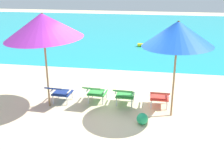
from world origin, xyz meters
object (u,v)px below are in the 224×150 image
object	(u,v)px
beach_umbrella_right	(178,34)
beach_ball	(142,119)
swim_buoy	(152,45)
lounge_chair_far_right	(160,96)
beach_umbrella_left	(43,26)
lounge_chair_near_left	(96,91)
lounge_chair_far_left	(60,91)
lounge_chair_near_right	(125,93)

from	to	relation	value
beach_umbrella_right	beach_ball	distance (m)	2.28
swim_buoy	lounge_chair_far_right	xyz separation A→B (m)	(0.36, -7.31, 0.31)
beach_umbrella_left	beach_umbrella_right	size ratio (longest dim) A/B	1.14
lounge_chair_near_left	lounge_chair_far_right	size ratio (longest dim) A/B	1.02
beach_ball	lounge_chair_far_left	bearing A→B (deg)	162.27
lounge_chair_far_right	lounge_chair_near_left	bearing A→B (deg)	179.08
lounge_chair_near_left	lounge_chair_near_right	world-z (taller)	same
beach_umbrella_right	beach_ball	bearing A→B (deg)	-141.70
lounge_chair_far_right	beach_umbrella_right	size ratio (longest dim) A/B	0.34
swim_buoy	beach_umbrella_right	size ratio (longest dim) A/B	0.63
lounge_chair_far_right	beach_umbrella_left	xyz separation A→B (m)	(-3.12, -0.34, 1.91)
beach_umbrella_left	lounge_chair_far_left	bearing A→B (deg)	33.93
lounge_chair_far_right	beach_umbrella_right	distance (m)	1.88
swim_buoy	lounge_chair_far_right	size ratio (longest dim) A/B	1.82
lounge_chair_far_left	lounge_chair_near_right	xyz separation A→B (m)	(1.87, 0.14, 0.00)
beach_umbrella_left	swim_buoy	bearing A→B (deg)	70.10
lounge_chair_far_left	beach_umbrella_right	world-z (taller)	beach_umbrella_right
beach_umbrella_right	lounge_chair_far_left	bearing A→B (deg)	176.49
lounge_chair_far_left	lounge_chair_near_left	distance (m)	1.04
swim_buoy	lounge_chair_far_right	bearing A→B (deg)	-87.21
swim_buoy	lounge_chair_near_left	size ratio (longest dim) A/B	1.78
lounge_chair_far_right	beach_umbrella_left	world-z (taller)	beach_umbrella_left
beach_umbrella_left	beach_ball	world-z (taller)	beach_umbrella_left
lounge_chair_far_left	lounge_chair_far_right	distance (m)	2.86
lounge_chair_far_left	lounge_chair_near_left	world-z (taller)	same
lounge_chair_near_right	lounge_chair_far_right	world-z (taller)	same
lounge_chair_near_left	lounge_chair_near_right	size ratio (longest dim) A/B	1.01
beach_ball	lounge_chair_near_left	bearing A→B (deg)	145.71
beach_ball	lounge_chair_near_right	bearing A→B (deg)	121.60
lounge_chair_far_left	beach_umbrella_right	xyz separation A→B (m)	(3.18, -0.20, 1.82)
lounge_chair_far_left	beach_umbrella_left	bearing A→B (deg)	-146.07
lounge_chair_near_left	beach_umbrella_left	xyz separation A→B (m)	(-1.29, -0.37, 1.91)
lounge_chair_near_left	lounge_chair_near_right	bearing A→B (deg)	-2.77
swim_buoy	lounge_chair_far_left	bearing A→B (deg)	-108.51
lounge_chair_far_right	beach_ball	size ratio (longest dim) A/B	2.97
lounge_chair_far_right	beach_ball	xyz separation A→B (m)	(-0.42, -0.94, -0.26)
lounge_chair_far_right	beach_umbrella_right	world-z (taller)	beach_umbrella_right
lounge_chair_far_right	beach_umbrella_left	bearing A→B (deg)	-173.84
swim_buoy	beach_umbrella_left	size ratio (longest dim) A/B	0.55
lounge_chair_near_right	beach_umbrella_left	bearing A→B (deg)	-171.35
beach_umbrella_left	beach_umbrella_right	bearing A→B (deg)	-0.24
lounge_chair_near_left	beach_umbrella_left	size ratio (longest dim) A/B	0.31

